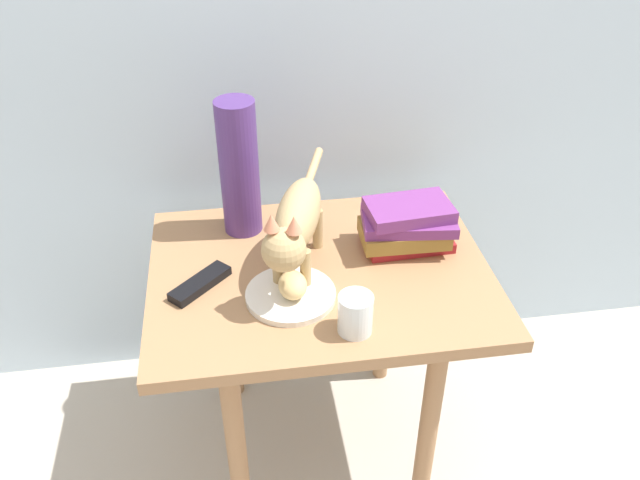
{
  "coord_description": "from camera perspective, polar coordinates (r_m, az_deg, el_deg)",
  "views": [
    {
      "loc": [
        -0.17,
        -1.15,
        1.49
      ],
      "look_at": [
        0.0,
        0.0,
        0.68
      ],
      "focal_mm": 36.66,
      "sensor_mm": 36.0,
      "label": 1
    }
  ],
  "objects": [
    {
      "name": "plate",
      "position": [
        1.39,
        -2.58,
        -4.8
      ],
      "size": [
        0.19,
        0.19,
        0.01
      ],
      "primitive_type": "cylinder",
      "color": "silver",
      "rests_on": "side_table"
    },
    {
      "name": "tv_remote",
      "position": [
        1.44,
        -10.41,
        -3.76
      ],
      "size": [
        0.14,
        0.14,
        0.02
      ],
      "primitive_type": "cube",
      "rotation": [
        0.0,
        0.0,
        0.77
      ],
      "color": "black",
      "rests_on": "side_table"
    },
    {
      "name": "side_table",
      "position": [
        1.53,
        0.0,
        -5.2
      ],
      "size": [
        0.76,
        0.59,
        0.6
      ],
      "color": "#9E724C",
      "rests_on": "ground"
    },
    {
      "name": "candle_jar",
      "position": [
        1.29,
        3.1,
        -6.61
      ],
      "size": [
        0.07,
        0.07,
        0.08
      ],
      "color": "silver",
      "rests_on": "side_table"
    },
    {
      "name": "book_stack",
      "position": [
        1.52,
        7.6,
        1.22
      ],
      "size": [
        0.22,
        0.15,
        0.12
      ],
      "color": "maroon",
      "rests_on": "side_table"
    },
    {
      "name": "bread_roll",
      "position": [
        1.36,
        -2.4,
        -3.95
      ],
      "size": [
        0.06,
        0.08,
        0.05
      ],
      "primitive_type": "ellipsoid",
      "rotation": [
        0.0,
        0.0,
        1.55
      ],
      "color": "#E0BC7A",
      "rests_on": "plate"
    },
    {
      "name": "green_vase",
      "position": [
        1.53,
        -7.07,
        6.21
      ],
      "size": [
        0.09,
        0.09,
        0.33
      ],
      "primitive_type": "cylinder",
      "color": "#4C2D72",
      "rests_on": "side_table"
    },
    {
      "name": "cat",
      "position": [
        1.39,
        -2.13,
        1.56
      ],
      "size": [
        0.19,
        0.46,
        0.23
      ],
      "color": "tan",
      "rests_on": "side_table"
    },
    {
      "name": "ground_plane",
      "position": [
        1.89,
        0.0,
        -17.03
      ],
      "size": [
        6.0,
        6.0,
        0.0
      ],
      "primitive_type": "plane",
      "color": "#B2A899"
    }
  ]
}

